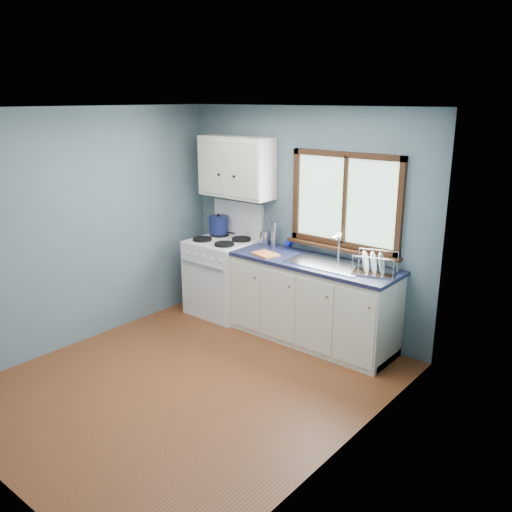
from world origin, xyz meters
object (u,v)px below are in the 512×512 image
Objects in this scene: utensil_crock at (265,237)px; dish_rack at (374,268)px; skillet at (219,231)px; stockpot at (219,225)px; gas_range at (223,275)px; sink at (328,270)px; thermos at (274,234)px; base_cabinets at (312,306)px.

dish_rack is (1.51, -0.17, -0.02)m from utensil_crock.
dish_rack is at bearing -11.81° from skillet.
dish_rack is at bearing -2.41° from stockpot.
gas_range is 3.78× the size of skillet.
thermos is at bearing 167.89° from sink.
stockpot is at bearing 175.21° from base_cabinets.
utensil_crock is (-0.82, 0.20, 0.59)m from base_cabinets.
skillet is at bearing 175.01° from base_cabinets.
base_cabinets is 0.48m from sink.
base_cabinets is at bearing 0.82° from gas_range.
gas_range is 0.87m from thermos.
sink reaches higher than stockpot.
gas_range is at bearing -179.29° from sink.
skillet is 2.19m from dish_rack.
utensil_crock reaches higher than stockpot.
thermos is (0.82, 0.05, 0.08)m from skillet.
gas_range reaches higher than base_cabinets.
gas_range reaches higher than dish_rack.
gas_range is 4.37× the size of stockpot.
dish_rack is at bearing -6.38° from utensil_crock.
thermos is at bearing -7.31° from utensil_crock.
thermos is (0.82, 0.06, -0.01)m from stockpot.
utensil_crock is at bearing 6.51° from stockpot.
sink is 0.52m from dish_rack.
thermos reaches higher than dish_rack.
utensil_crock is 1.37× the size of thermos.
thermos is 1.38m from dish_rack.
gas_range reaches higher than sink.
stockpot is at bearing -173.49° from utensil_crock.
base_cabinets is at bearing -4.79° from stockpot.
thermos is (-0.68, 0.18, 0.65)m from base_cabinets.
dish_rack is (2.19, -0.09, -0.09)m from stockpot.
utensil_crock is at bearing -3.24° from skillet.
gas_range is at bearing -179.18° from base_cabinets.
skillet is 0.83m from thermos.
stockpot reaches higher than dish_rack.
base_cabinets is at bearing -14.24° from skillet.
utensil_crock reaches higher than base_cabinets.
sink is 1.70m from stockpot.
stockpot is at bearing 160.75° from dish_rack.
thermos is at bearing 4.05° from stockpot.
sink is (1.49, 0.02, 0.37)m from gas_range.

